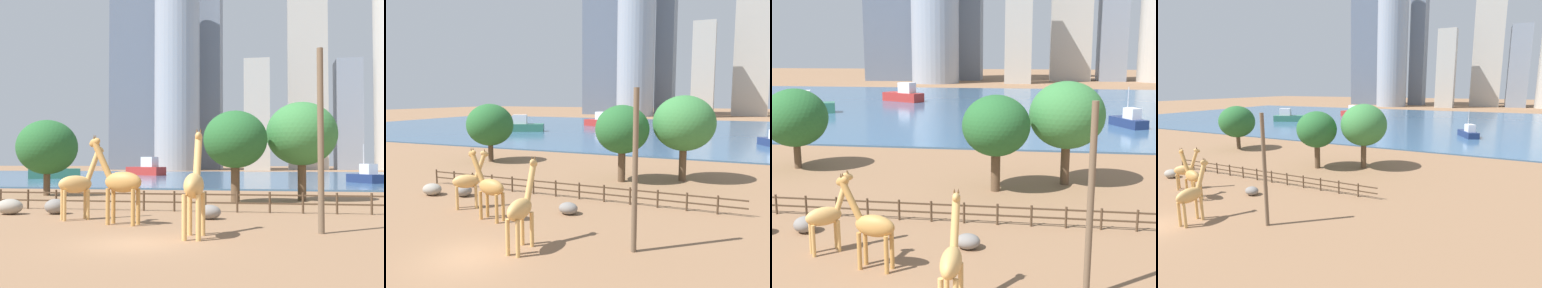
# 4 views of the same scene
# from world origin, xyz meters

# --- Properties ---
(ground_plane) EXTENTS (400.00, 400.00, 0.00)m
(ground_plane) POSITION_xyz_m (0.00, 80.00, 0.00)
(ground_plane) COLOR #8C6647
(harbor_water) EXTENTS (180.00, 86.00, 0.20)m
(harbor_water) POSITION_xyz_m (0.00, 77.00, 0.10)
(harbor_water) COLOR #3D6084
(harbor_water) RESTS_ON ground
(giraffe_tall) EXTENTS (0.85, 2.98, 4.72)m
(giraffe_tall) POSITION_xyz_m (2.00, 1.89, 2.20)
(giraffe_tall) COLOR tan
(giraffe_tall) RESTS_ON ground
(giraffe_companion) EXTENTS (2.34, 2.03, 4.23)m
(giraffe_companion) POSITION_xyz_m (-5.29, 6.85, 1.97)
(giraffe_companion) COLOR tan
(giraffe_companion) RESTS_ON ground
(giraffe_young) EXTENTS (3.13, 1.18, 4.60)m
(giraffe_young) POSITION_xyz_m (-2.38, 5.28, 2.17)
(giraffe_young) COLOR #C18C47
(giraffe_young) RESTS_ON ground
(utility_pole) EXTENTS (0.28, 0.28, 8.30)m
(utility_pole) POSITION_xyz_m (7.40, 3.83, 4.15)
(utility_pole) COLOR brown
(utility_pole) RESTS_ON ground
(boulder_near_fence) EXTENTS (1.31, 1.07, 0.80)m
(boulder_near_fence) POSITION_xyz_m (1.81, 8.25, 0.40)
(boulder_near_fence) COLOR gray
(boulder_near_fence) RESTS_ON ground
(boulder_by_pole) EXTENTS (1.29, 1.22, 0.92)m
(boulder_by_pole) POSITION_xyz_m (-7.75, 9.31, 0.46)
(boulder_by_pole) COLOR gray
(boulder_by_pole) RESTS_ON ground
(enclosure_fence) EXTENTS (26.12, 0.14, 1.30)m
(enclosure_fence) POSITION_xyz_m (-0.41, 12.00, 0.76)
(enclosure_fence) COLOR #4C3826
(enclosure_fence) RESTS_ON ground
(tree_left_large) EXTENTS (4.99, 4.99, 7.16)m
(tree_left_large) POSITION_xyz_m (2.45, 19.19, 4.87)
(tree_left_large) COLOR brown
(tree_left_large) RESTS_ON ground
(tree_center_broad) EXTENTS (5.75, 5.75, 8.04)m
(tree_center_broad) POSITION_xyz_m (7.66, 21.75, 5.42)
(tree_center_broad) COLOR brown
(tree_center_broad) RESTS_ON ground
(tree_right_tall) EXTENTS (5.66, 5.66, 7.08)m
(tree_right_tall) POSITION_xyz_m (-15.50, 23.92, 4.51)
(tree_right_tall) COLOR brown
(tree_right_tall) RESTS_ON ground
(boat_ferry) EXTENTS (4.49, 6.34, 5.39)m
(boat_ferry) POSITION_xyz_m (18.14, 51.44, 1.10)
(boat_ferry) COLOR navy
(boat_ferry) RESTS_ON harbor_water
(boat_sailboat) EXTENTS (9.27, 6.92, 3.88)m
(boat_sailboat) POSITION_xyz_m (-21.01, 81.11, 1.51)
(boat_sailboat) COLOR #B22D28
(boat_sailboat) RESTS_ON harbor_water
(boat_tug) EXTENTS (9.09, 6.09, 3.77)m
(boat_tug) POSITION_xyz_m (-31.93, 59.80, 1.48)
(boat_tug) COLOR #337259
(boat_tug) RESTS_ON harbor_water
(skyline_block_central) EXTENTS (9.10, 12.51, 40.24)m
(skyline_block_central) POSITION_xyz_m (33.16, 165.22, 20.12)
(skyline_block_central) COLOR gray
(skyline_block_central) RESTS_ON ground
(skyline_block_left) EXTENTS (8.65, 8.18, 37.76)m
(skyline_block_left) POSITION_xyz_m (0.53, 146.60, 18.88)
(skyline_block_left) COLOR #B7B2A8
(skyline_block_left) RESTS_ON ground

